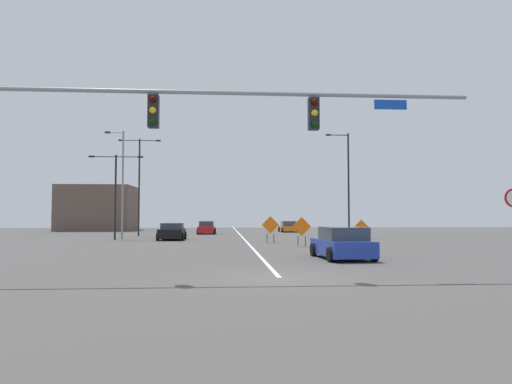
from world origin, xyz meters
TOP-DOWN VIEW (x-y plane):
  - ground at (0.00, 0.00)m, footprint 126.75×126.75m
  - road_centre_stripe at (0.00, 35.21)m, footprint 0.16×70.42m
  - traffic_signal_assembly at (-3.71, -0.01)m, footprint 15.64×0.44m
  - street_lamp_near_right at (-9.99, 31.06)m, footprint 4.05×0.24m
  - street_lamp_far_left at (-10.45, 25.33)m, footprint 1.63×0.24m
  - street_lamp_mid_left at (9.37, 26.21)m, footprint 2.12×0.24m
  - street_lamp_mid_right at (-10.74, 24.45)m, footprint 4.44×0.24m
  - construction_sign_right_lane at (1.72, 19.51)m, footprint 1.28×0.30m
  - construction_sign_median_far at (3.34, 15.33)m, footprint 1.25×0.08m
  - construction_sign_left_shoulder at (6.14, 11.41)m, footprint 1.17×0.09m
  - car_blue_approaching at (3.67, 6.23)m, footprint 2.35×4.26m
  - car_black_passing at (-6.00, 23.97)m, footprint 2.18×4.08m
  - car_red_far at (-3.58, 36.31)m, footprint 2.00×4.01m
  - car_orange_near at (6.22, 41.86)m, footprint 2.06×4.54m
  - roadside_building_west at (-18.59, 49.21)m, footprint 9.35×8.31m

SIDE VIEW (x-z plane):
  - ground at x=0.00m, z-range 0.00..0.00m
  - road_centre_stripe at x=0.00m, z-range 0.00..0.01m
  - car_orange_near at x=6.22m, z-range -0.05..1.28m
  - car_black_passing at x=-6.00m, z-range -0.04..1.34m
  - car_red_far at x=-3.58m, z-range -0.04..1.36m
  - car_blue_approaching at x=3.67m, z-range -0.04..1.42m
  - construction_sign_left_shoulder at x=6.14m, z-range 0.21..1.98m
  - construction_sign_median_far at x=3.34m, z-range 0.24..2.14m
  - construction_sign_right_lane at x=1.72m, z-range 0.25..2.21m
  - roadside_building_west at x=-18.59m, z-range 0.00..5.99m
  - street_lamp_mid_right at x=-10.74m, z-range 0.79..7.86m
  - traffic_signal_assembly at x=-3.71m, z-range 1.68..8.16m
  - street_lamp_far_left at x=-10.45m, z-range 0.40..9.66m
  - street_lamp_mid_left at x=9.37m, z-range 0.45..9.89m
  - street_lamp_near_right at x=-9.99m, z-range 0.82..10.34m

